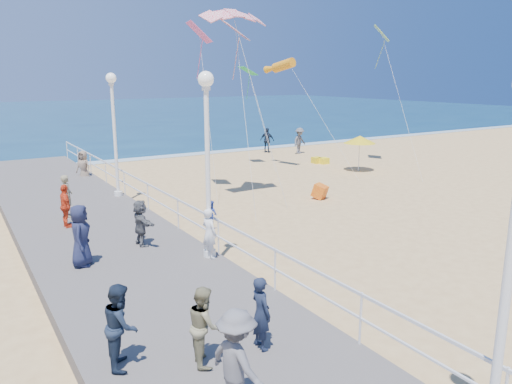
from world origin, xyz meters
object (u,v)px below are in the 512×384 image
spectator_0 (261,313)px  spectator_1 (204,325)px  spectator_2 (237,362)px  beach_umbrella (360,140)px  toddler_held (211,214)px  spectator_6 (67,196)px  beach_chair_right (317,160)px  beach_walker_c (84,167)px  woman_holding_toddler (209,233)px  beach_walker_a (300,141)px  box_kite (320,193)px  lamp_post_mid (207,146)px  beach_walker_b (267,140)px  spectator_3 (66,206)px  lamp_post_far (114,122)px  spectator_4 (80,236)px  spectator_5 (141,223)px  spectator_7 (121,325)px

spectator_0 → spectator_1: size_ratio=0.99×
spectator_2 → beach_umbrella: (17.37, 15.75, 0.64)m
toddler_held → beach_umbrella: bearing=-70.1°
toddler_held → spectator_6: (-2.71, 6.61, -0.46)m
toddler_held → beach_chair_right: toddler_held is taller
spectator_1 → beach_walker_c: bearing=8.5°
woman_holding_toddler → beach_walker_a: 23.14m
spectator_6 → box_kite: 11.00m
spectator_1 → beach_walker_a: beach_walker_a is taller
spectator_6 → lamp_post_mid: bearing=-153.0°
beach_walker_a → beach_chair_right: (-1.53, -3.95, -0.75)m
toddler_held → beach_walker_b: 23.06m
beach_walker_a → beach_walker_c: (-15.99, -2.31, -0.08)m
spectator_0 → beach_walker_a: bearing=-38.0°
toddler_held → spectator_3: 6.04m
lamp_post_far → woman_holding_toddler: 9.44m
spectator_2 → box_kite: spectator_2 is taller
spectator_2 → beach_walker_a: (18.56, 23.26, -0.32)m
lamp_post_far → toddler_held: (0.10, -8.95, -2.00)m
beach_walker_b → box_kite: size_ratio=3.08×
beach_walker_b → beach_walker_a: bearing=-169.1°
lamp_post_mid → spectator_4: bearing=160.1°
spectator_4 → spectator_6: 5.49m
spectator_0 → beach_umbrella: (16.04, 14.34, 0.77)m
beach_walker_c → spectator_2: bearing=-42.9°
spectator_5 → beach_umbrella: beach_umbrella is taller
spectator_0 → spectator_2: (-1.33, -1.40, 0.13)m
spectator_6 → beach_chair_right: bearing=-64.3°
spectator_1 → woman_holding_toddler: bearing=-12.1°
beach_walker_b → lamp_post_mid: bearing=106.7°
toddler_held → beach_walker_a: (15.69, 16.72, -0.71)m
woman_holding_toddler → box_kite: 9.79m
lamp_post_mid → beach_walker_b: bearing=52.7°
spectator_5 → lamp_post_far: bearing=-12.1°
lamp_post_far → spectator_3: size_ratio=3.46×
spectator_4 → spectator_2: bearing=-152.0°
toddler_held → beach_umbrella: 17.18m
spectator_0 → box_kite: 14.04m
spectator_2 → spectator_7: size_ratio=1.09×
toddler_held → spectator_0: size_ratio=0.56×
spectator_3 → beach_walker_b: size_ratio=0.83×
lamp_post_mid → spectator_5: bearing=124.0°
spectator_5 → spectator_2: bearing=169.6°
beach_walker_c → beach_walker_b: bearing=69.6°
toddler_held → spectator_1: bearing=139.2°
toddler_held → spectator_4: 3.67m
lamp_post_mid → box_kite: bearing=31.5°
lamp_post_mid → beach_umbrella: bearing=32.4°
spectator_4 → beach_walker_c: bearing=10.3°
beach_walker_a → beach_umbrella: bearing=-116.8°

